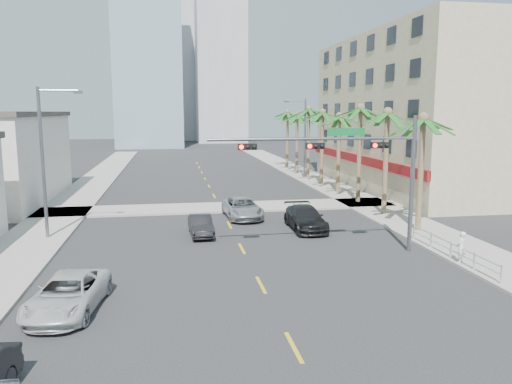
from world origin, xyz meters
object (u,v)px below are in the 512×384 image
(car_lane_left, at_px, (201,226))
(pedestrian, at_px, (461,247))
(traffic_signal_mast, at_px, (356,160))
(car_parked_far, at_px, (68,294))
(car_lane_right, at_px, (305,218))
(car_lane_center, at_px, (242,208))

(car_lane_left, xyz_separation_m, pedestrian, (12.37, -8.34, 0.32))
(traffic_signal_mast, distance_m, car_parked_far, 15.34)
(car_lane_right, bearing_deg, pedestrian, -57.03)
(car_lane_left, relative_size, car_lane_right, 0.74)
(traffic_signal_mast, distance_m, car_lane_right, 7.47)
(traffic_signal_mast, distance_m, car_lane_left, 10.58)
(pedestrian, bearing_deg, traffic_signal_mast, -71.24)
(car_parked_far, bearing_deg, traffic_signal_mast, 30.21)
(car_parked_far, distance_m, pedestrian, 18.32)
(car_lane_right, bearing_deg, car_lane_center, 130.90)
(traffic_signal_mast, height_order, car_lane_left, traffic_signal_mast)
(car_parked_far, relative_size, car_lane_left, 1.32)
(car_lane_left, distance_m, pedestrian, 14.92)
(car_parked_far, bearing_deg, pedestrian, 16.54)
(car_lane_left, height_order, pedestrian, pedestrian)
(pedestrian, bearing_deg, car_lane_right, -97.10)
(traffic_signal_mast, bearing_deg, car_parked_far, -157.50)
(car_parked_far, xyz_separation_m, car_lane_center, (9.00, 15.84, 0.03))
(traffic_signal_mast, xyz_separation_m, car_lane_left, (-7.85, 5.52, -4.44))
(car_lane_center, bearing_deg, car_lane_left, -127.67)
(car_parked_far, relative_size, car_lane_center, 0.96)
(car_parked_far, height_order, car_lane_left, car_parked_far)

